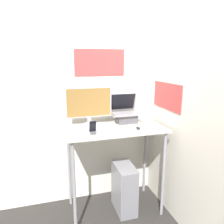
{
  "coord_description": "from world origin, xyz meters",
  "views": [
    {
      "loc": [
        -0.69,
        -1.94,
        1.77
      ],
      "look_at": [
        -0.03,
        0.3,
        1.22
      ],
      "focal_mm": 35.0,
      "sensor_mm": 36.0,
      "label": 1
    }
  ],
  "objects_px": {
    "monitor": "(89,105)",
    "computer_tower": "(124,188)",
    "cell_phone": "(93,130)",
    "keyboard": "(119,131)",
    "laptop": "(126,115)",
    "mouse": "(138,128)"
  },
  "relations": [
    {
      "from": "cell_phone",
      "to": "computer_tower",
      "type": "distance_m",
      "value": 0.89
    },
    {
      "from": "monitor",
      "to": "mouse",
      "type": "bearing_deg",
      "value": -31.86
    },
    {
      "from": "laptop",
      "to": "cell_phone",
      "type": "xyz_separation_m",
      "value": [
        -0.47,
        -0.32,
        -0.05
      ]
    },
    {
      "from": "cell_phone",
      "to": "monitor",
      "type": "bearing_deg",
      "value": 85.84
    },
    {
      "from": "monitor",
      "to": "mouse",
      "type": "relative_size",
      "value": 7.85
    },
    {
      "from": "keyboard",
      "to": "laptop",
      "type": "bearing_deg",
      "value": 58.16
    },
    {
      "from": "cell_phone",
      "to": "keyboard",
      "type": "bearing_deg",
      "value": 2.65
    },
    {
      "from": "mouse",
      "to": "computer_tower",
      "type": "relative_size",
      "value": 0.12
    },
    {
      "from": "keyboard",
      "to": "cell_phone",
      "type": "bearing_deg",
      "value": -177.35
    },
    {
      "from": "monitor",
      "to": "cell_phone",
      "type": "bearing_deg",
      "value": -94.16
    },
    {
      "from": "laptop",
      "to": "mouse",
      "type": "distance_m",
      "value": 0.32
    },
    {
      "from": "cell_phone",
      "to": "computer_tower",
      "type": "relative_size",
      "value": 0.24
    },
    {
      "from": "monitor",
      "to": "keyboard",
      "type": "xyz_separation_m",
      "value": [
        0.26,
        -0.3,
        -0.23
      ]
    },
    {
      "from": "monitor",
      "to": "keyboard",
      "type": "height_order",
      "value": "monitor"
    },
    {
      "from": "computer_tower",
      "to": "cell_phone",
      "type": "bearing_deg",
      "value": -164.16
    },
    {
      "from": "monitor",
      "to": "keyboard",
      "type": "bearing_deg",
      "value": -49.76
    },
    {
      "from": "keyboard",
      "to": "mouse",
      "type": "distance_m",
      "value": 0.23
    },
    {
      "from": "monitor",
      "to": "computer_tower",
      "type": "bearing_deg",
      "value": -29.48
    },
    {
      "from": "keyboard",
      "to": "mouse",
      "type": "relative_size",
      "value": 5.21
    },
    {
      "from": "monitor",
      "to": "mouse",
      "type": "distance_m",
      "value": 0.61
    },
    {
      "from": "keyboard",
      "to": "cell_phone",
      "type": "distance_m",
      "value": 0.28
    },
    {
      "from": "laptop",
      "to": "monitor",
      "type": "distance_m",
      "value": 0.47
    }
  ]
}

